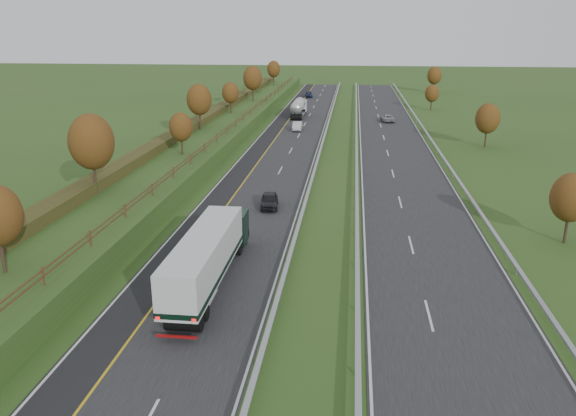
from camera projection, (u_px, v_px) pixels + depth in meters
name	position (u px, v px, depth m)	size (l,w,h in m)	color
ground	(336.00, 158.00, 77.41)	(400.00, 400.00, 0.00)	#2C4D1B
near_carriageway	(283.00, 149.00, 83.00)	(10.50, 200.00, 0.04)	black
far_carriageway	(396.00, 152.00, 81.20)	(10.50, 200.00, 0.04)	black
hard_shoulder	(258.00, 148.00, 83.41)	(3.00, 200.00, 0.04)	black
lane_markings	(326.00, 150.00, 82.18)	(26.75, 200.00, 0.01)	silver
embankment_left	(197.00, 141.00, 84.12)	(12.00, 200.00, 2.00)	#2C4D1B
hedge_left	(184.00, 130.00, 83.86)	(2.20, 180.00, 1.10)	#323616
fence_left	(226.00, 130.00, 82.71)	(0.12, 189.06, 1.20)	#422B19
median_barrier_near	(322.00, 146.00, 82.20)	(0.32, 200.00, 0.71)	#999CA2
median_barrier_far	(357.00, 147.00, 81.64)	(0.32, 200.00, 0.71)	#999CA2
outer_barrier_far	(437.00, 149.00, 80.39)	(0.32, 200.00, 0.71)	#999CA2
trees_left	(191.00, 108.00, 79.25)	(6.64, 164.30, 7.66)	#2D2116
trees_far	(458.00, 99.00, 106.08)	(8.45, 118.60, 7.12)	#2D2116
box_lorry	(209.00, 254.00, 38.43)	(2.58, 16.28, 4.06)	black
road_tanker	(299.00, 107.00, 113.02)	(2.40, 11.22, 3.46)	silver
car_dark_near	(269.00, 200.00, 55.81)	(1.69, 4.20, 1.43)	black
car_silver_mid	(297.00, 126.00, 97.96)	(1.56, 4.48, 1.48)	silver
car_small_far	(309.00, 95.00, 144.59)	(1.80, 4.43, 1.28)	#142040
car_oncoming	(387.00, 118.00, 107.08)	(2.21, 4.78, 1.33)	#9A9A9E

